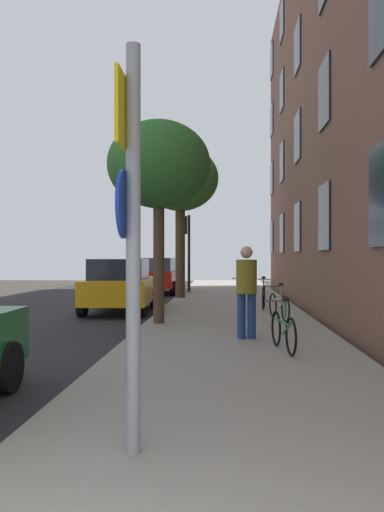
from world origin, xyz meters
TOP-DOWN VIEW (x-y plane):
  - ground_plane at (-2.40, 15.00)m, footprint 41.80×41.80m
  - road_asphalt at (-4.50, 15.00)m, footprint 7.00×38.00m
  - sidewalk at (1.10, 15.00)m, footprint 4.20×38.00m
  - building_facade at (3.69, 14.50)m, footprint 0.56×27.00m
  - sign_post at (0.15, 2.60)m, footprint 0.16×0.60m
  - traffic_light at (-0.76, 22.51)m, footprint 0.43×0.24m
  - tree_near at (-0.65, 11.12)m, footprint 2.47×2.47m
  - tree_far at (-0.77, 19.09)m, footprint 2.95×2.95m
  - bicycle_0 at (1.91, 7.45)m, footprint 0.42×1.63m
  - bicycle_1 at (2.29, 11.96)m, footprint 0.50×1.70m
  - bicycle_2 at (2.12, 14.96)m, footprint 0.42×1.69m
  - bicycle_3 at (1.39, 16.41)m, footprint 0.42×1.68m
  - pedestrian_0 at (1.34, 8.77)m, footprint 0.51×0.51m
  - car_1 at (-2.23, 14.57)m, footprint 2.04×4.26m
  - car_2 at (-2.15, 22.82)m, footprint 2.03×4.32m

SIDE VIEW (x-z plane):
  - ground_plane at x=-2.40m, z-range 0.00..0.00m
  - road_asphalt at x=-4.50m, z-range 0.00..0.01m
  - sidewalk at x=1.10m, z-range 0.00..0.12m
  - bicycle_0 at x=1.91m, z-range 0.02..0.93m
  - bicycle_1 at x=2.29m, z-range 0.02..0.94m
  - bicycle_3 at x=1.39m, z-range 0.02..0.96m
  - bicycle_2 at x=2.12m, z-range 0.01..0.99m
  - car_1 at x=-2.23m, z-range 0.03..1.65m
  - car_2 at x=-2.15m, z-range 0.03..1.65m
  - pedestrian_0 at x=1.34m, z-range 0.25..2.04m
  - sign_post at x=0.15m, z-range 0.35..3.67m
  - traffic_light at x=-0.76m, z-range 0.76..4.19m
  - tree_near at x=-0.65m, z-range 1.45..6.29m
  - tree_far at x=-0.77m, z-range 1.72..7.56m
  - building_facade at x=3.69m, z-range 0.01..13.36m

